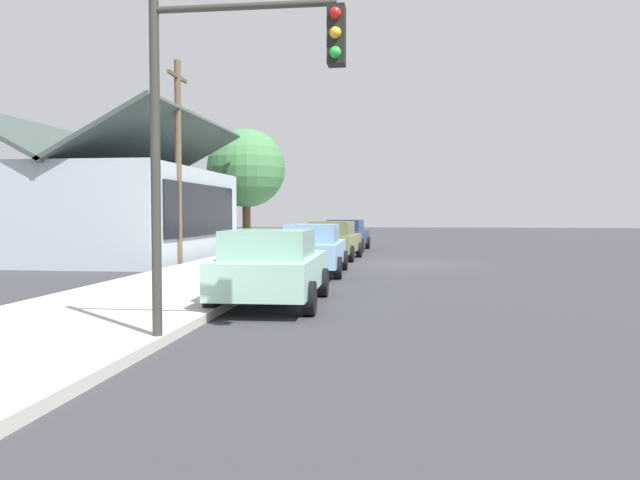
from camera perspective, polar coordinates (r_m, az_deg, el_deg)
The scene contains 11 objects.
ground_plane at distance 23.83m, azimuth 7.67°, elevation -2.17°, with size 120.00×120.00×0.00m, color #38383D.
sidewalk_curb at distance 24.45m, azimuth -5.57°, elevation -1.86°, with size 60.00×4.20×0.16m, color beige.
car_seafoam at distance 12.95m, azimuth -4.45°, elevation -2.46°, with size 4.38×2.19×1.59m.
car_skyblue at distance 19.42m, azimuth -0.55°, elevation -0.80°, with size 4.72×2.01×1.59m.
car_olive at distance 25.63m, azimuth 1.23°, elevation 0.00°, with size 4.50×2.21×1.59m.
car_navy at distance 31.91m, azimuth 2.47°, elevation 0.50°, with size 4.95×2.26×1.59m.
storefront_building at distance 27.36m, azimuth -18.31°, elevation 2.56°, with size 11.34×7.85×5.88m.
shade_tree at distance 34.15m, azimuth -6.82°, elevation 6.57°, with size 4.28×4.28×6.52m.
traffic_light_main at distance 8.95m, azimuth -8.58°, elevation 12.49°, with size 0.37×2.79×5.20m.
utility_pole_wooden at distance 23.39m, azimuth -12.94°, elevation 7.33°, with size 1.80×0.24×7.50m.
fire_hydrant_red at distance 23.62m, azimuth -2.56°, elevation -0.98°, with size 0.22×0.22×0.71m.
Camera 1 is at (-23.76, 0.13, 1.93)m, focal length 34.70 mm.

